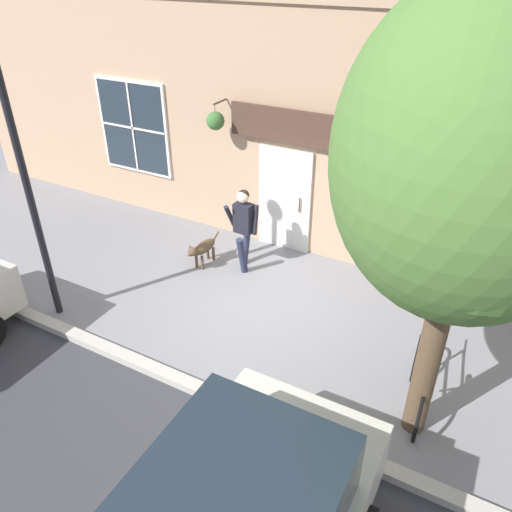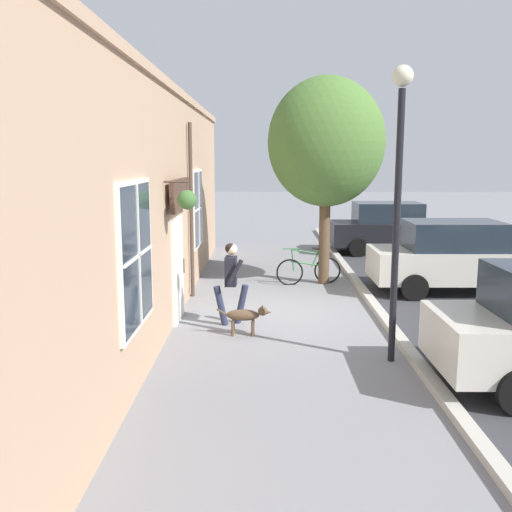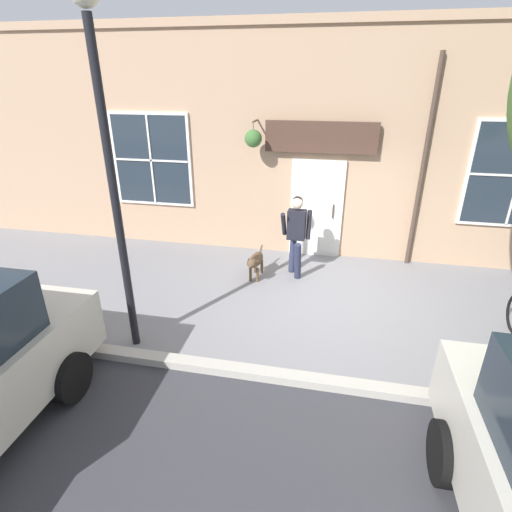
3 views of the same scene
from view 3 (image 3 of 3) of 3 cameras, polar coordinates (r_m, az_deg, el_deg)
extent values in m
plane|color=gray|center=(7.10, 11.03, -7.09)|extent=(90.00, 90.00, 0.00)
cube|color=#B2ADA3|center=(5.45, 10.50, -17.43)|extent=(0.20, 28.00, 0.12)
cube|color=tan|center=(8.55, 12.69, 14.39)|extent=(0.30, 18.00, 4.50)
cube|color=tan|center=(8.49, 14.34, 30.04)|extent=(0.42, 18.00, 0.16)
cube|color=white|center=(8.68, 8.62, 6.65)|extent=(0.10, 1.10, 2.10)
cube|color=#232D38|center=(8.66, 8.59, 6.27)|extent=(0.03, 0.90, 1.90)
cylinder|color=#47382D|center=(8.58, 10.93, 6.28)|extent=(0.03, 0.03, 0.30)
cube|color=#4C3328|center=(8.25, 9.25, 16.40)|extent=(0.08, 2.20, 0.60)
cylinder|color=#47382D|center=(8.52, 22.74, 11.54)|extent=(0.09, 0.09, 4.05)
cylinder|color=#47382D|center=(8.26, -0.12, 18.74)|extent=(0.44, 0.04, 0.04)
cylinder|color=#47382D|center=(8.10, -0.39, 17.35)|extent=(0.01, 0.01, 0.34)
cone|color=#2D2823|center=(8.13, -0.38, 15.81)|extent=(0.32, 0.32, 0.18)
sphere|color=#3D6B33|center=(8.12, -0.38, 16.44)|extent=(0.34, 0.34, 0.34)
cube|color=white|center=(9.36, -14.62, 13.14)|extent=(0.08, 1.82, 2.02)
cube|color=#232D38|center=(9.33, -14.70, 13.10)|extent=(0.03, 1.70, 1.90)
cube|color=white|center=(9.32, -14.76, 13.08)|extent=(0.04, 0.04, 1.90)
cube|color=white|center=(9.32, -14.76, 13.08)|extent=(0.04, 1.70, 0.04)
cylinder|color=#282D47|center=(7.72, 5.97, -0.78)|extent=(0.29, 0.14, 0.79)
cylinder|color=#282D47|center=(8.09, 5.27, 0.49)|extent=(0.29, 0.14, 0.79)
cube|color=black|center=(7.65, 5.81, 4.47)|extent=(0.23, 0.35, 0.57)
sphere|color=beige|center=(7.50, 5.93, 7.51)|extent=(0.21, 0.21, 0.21)
sphere|color=black|center=(7.52, 5.97, 7.73)|extent=(0.20, 0.20, 0.20)
cylinder|color=black|center=(7.66, 7.56, 4.45)|extent=(0.16, 0.09, 0.57)
cylinder|color=black|center=(7.58, 3.98, 4.56)|extent=(0.33, 0.10, 0.52)
ellipsoid|color=brown|center=(7.77, 0.03, -0.50)|extent=(0.62, 0.26, 0.21)
cylinder|color=brown|center=(7.70, 0.20, -2.71)|extent=(0.06, 0.06, 0.29)
cylinder|color=brown|center=(7.73, -0.80, -2.60)|extent=(0.06, 0.06, 0.29)
cylinder|color=brown|center=(8.02, 0.83, -1.55)|extent=(0.06, 0.06, 0.29)
cylinder|color=brown|center=(8.05, -0.13, -1.45)|extent=(0.06, 0.06, 0.29)
sphere|color=brown|center=(7.42, -0.66, -1.09)|extent=(0.17, 0.17, 0.17)
cone|color=brown|center=(7.33, -0.87, -1.59)|extent=(0.10, 0.09, 0.09)
cone|color=brown|center=(7.38, -0.27, -0.53)|extent=(0.06, 0.06, 0.07)
cone|color=brown|center=(7.40, -1.01, -0.45)|extent=(0.06, 0.06, 0.07)
cylinder|color=brown|center=(8.10, 0.70, 0.94)|extent=(0.21, 0.05, 0.14)
cylinder|color=black|center=(5.54, -24.86, -15.47)|extent=(0.62, 0.18, 0.62)
cylinder|color=black|center=(4.69, 25.24, -24.16)|extent=(0.62, 0.18, 0.62)
cylinder|color=black|center=(5.45, -19.39, 6.84)|extent=(0.11, 0.11, 4.28)
camera|label=1|loc=(3.75, 108.56, 18.94)|focal=35.00mm
camera|label=2|loc=(13.33, -51.03, 14.01)|focal=40.00mm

